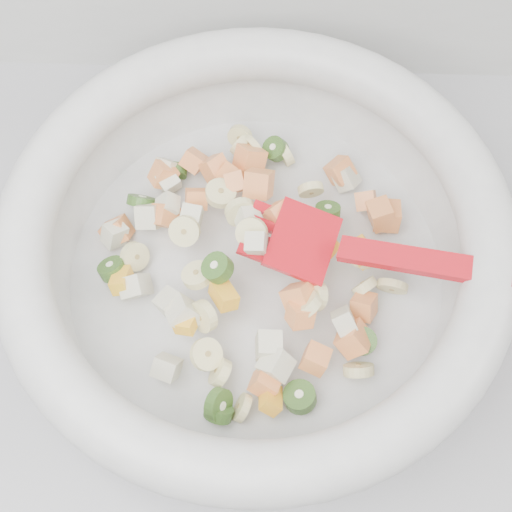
{
  "coord_description": "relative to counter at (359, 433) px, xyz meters",
  "views": [
    {
      "loc": [
        -0.14,
        1.21,
        1.49
      ],
      "look_at": [
        -0.15,
        1.48,
        0.95
      ],
      "focal_mm": 50.0,
      "sensor_mm": 36.0,
      "label": 1
    }
  ],
  "objects": [
    {
      "name": "mixing_bowl",
      "position": [
        -0.15,
        0.03,
        0.51
      ],
      "size": [
        0.47,
        0.42,
        0.13
      ],
      "color": "silver",
      "rests_on": "counter"
    },
    {
      "name": "counter",
      "position": [
        0.0,
        0.0,
        0.0
      ],
      "size": [
        2.0,
        0.6,
        0.9
      ],
      "primitive_type": "cube",
      "color": "gray",
      "rests_on": "ground"
    }
  ]
}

